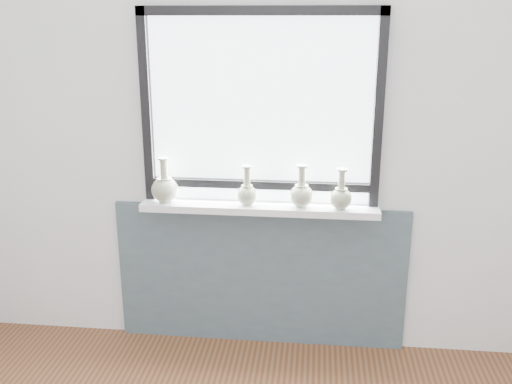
# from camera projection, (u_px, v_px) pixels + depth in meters

# --- Properties ---
(back_wall) EXTENTS (3.60, 0.02, 2.60)m
(back_wall) POSITION_uv_depth(u_px,v_px,m) (261.00, 130.00, 3.14)
(back_wall) COLOR silver
(back_wall) RESTS_ON ground
(apron_panel) EXTENTS (1.70, 0.03, 0.86)m
(apron_panel) POSITION_uv_depth(u_px,v_px,m) (260.00, 276.00, 3.37)
(apron_panel) COLOR #465762
(apron_panel) RESTS_ON ground
(windowsill) EXTENTS (1.32, 0.18, 0.04)m
(windowsill) POSITION_uv_depth(u_px,v_px,m) (259.00, 208.00, 3.17)
(windowsill) COLOR white
(windowsill) RESTS_ON apron_panel
(window) EXTENTS (1.30, 0.06, 1.05)m
(window) POSITION_uv_depth(u_px,v_px,m) (261.00, 105.00, 3.06)
(window) COLOR black
(window) RESTS_ON windowsill
(vase_a) EXTENTS (0.15, 0.15, 0.25)m
(vase_a) POSITION_uv_depth(u_px,v_px,m) (165.00, 188.00, 3.18)
(vase_a) COLOR #9CA587
(vase_a) RESTS_ON windowsill
(vase_b) EXTENTS (0.12, 0.12, 0.22)m
(vase_b) POSITION_uv_depth(u_px,v_px,m) (247.00, 193.00, 3.13)
(vase_b) COLOR #9CA587
(vase_b) RESTS_ON windowsill
(vase_c) EXTENTS (0.13, 0.13, 0.23)m
(vase_c) POSITION_uv_depth(u_px,v_px,m) (301.00, 193.00, 3.10)
(vase_c) COLOR #9CA587
(vase_c) RESTS_ON windowsill
(vase_d) EXTENTS (0.12, 0.12, 0.22)m
(vase_d) POSITION_uv_depth(u_px,v_px,m) (341.00, 196.00, 3.07)
(vase_d) COLOR #9CA587
(vase_d) RESTS_ON windowsill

